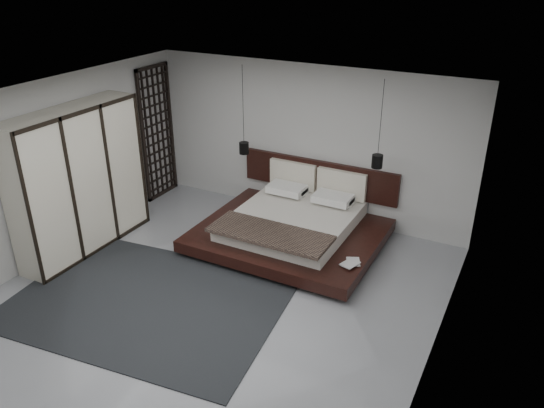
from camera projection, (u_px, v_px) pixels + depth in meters
The scene contains 14 objects.
floor at pixel (220, 293), 7.70m from camera, with size 6.00×6.00×0.00m, color #95989D.
ceiling at pixel (210, 103), 6.51m from camera, with size 6.00×6.00×0.00m, color white.
wall_back at pixel (307, 142), 9.51m from camera, with size 6.00×6.00×0.00m, color beige.
wall_front at pixel (30, 335), 4.70m from camera, with size 6.00×6.00×0.00m, color beige.
wall_left at pixel (56, 168), 8.36m from camera, with size 6.00×6.00×0.00m, color beige.
wall_right at pixel (444, 260), 5.85m from camera, with size 6.00×6.00×0.00m, color beige.
lattice_screen at pixel (158, 133), 10.35m from camera, with size 0.05×0.90×2.60m, color black.
bed at pixel (293, 225), 8.99m from camera, with size 2.97×2.47×1.11m.
book_lower at pixel (347, 262), 7.93m from camera, with size 0.19×0.26×0.02m, color #99724C.
book_upper at pixel (345, 261), 7.91m from camera, with size 0.20×0.28×0.02m, color #99724C.
pendant_left at pixel (244, 148), 9.44m from camera, with size 0.17×0.17×1.58m.
pendant_right at pixel (377, 161), 8.35m from camera, with size 0.18×0.18×1.40m.
wardrobe at pixel (79, 181), 8.44m from camera, with size 0.57×2.42×2.37m.
rug at pixel (148, 301), 7.50m from camera, with size 3.75×2.68×0.02m, color black.
Camera 1 is at (3.65, -5.33, 4.46)m, focal length 35.00 mm.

